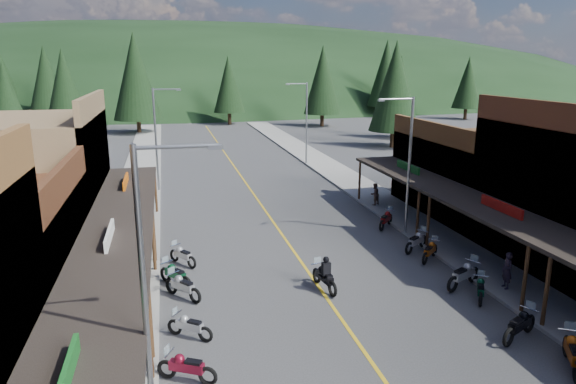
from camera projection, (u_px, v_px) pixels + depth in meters
ground at (334, 308)px, 21.14m from camera, size 220.00×220.00×0.00m
centerline at (253, 192)px, 40.00m from camera, size 0.15×90.00×0.01m
sidewalk_west at (137, 198)px, 38.02m from camera, size 3.40×94.00×0.15m
sidewalk_east at (358, 186)px, 41.95m from camera, size 3.40×94.00×0.15m
shop_west_3 at (28, 183)px, 27.82m from camera, size 10.90×10.20×8.20m
shop_east_3 at (477, 175)px, 34.28m from camera, size 10.90×10.20×6.20m
streetlight_0 at (149, 284)px, 12.82m from camera, size 2.16×0.18×8.00m
streetlight_1 at (158, 135)px, 39.22m from camera, size 2.16×0.18×8.00m
streetlight_2 at (407, 160)px, 29.16m from camera, size 2.16×0.18×8.00m
streetlight_3 at (305, 120)px, 49.91m from camera, size 2.16×0.18×8.00m
ridge_hill at (186, 98)px, 148.44m from camera, size 310.00×140.00×60.00m
pine_1 at (46, 80)px, 79.96m from camera, size 5.88×5.88×12.50m
pine_2 at (135, 76)px, 71.62m from camera, size 6.72×6.72×14.00m
pine_3 at (229, 84)px, 82.69m from camera, size 5.04×5.04×11.00m
pine_4 at (323, 80)px, 80.01m from camera, size 5.88×5.88×12.50m
pine_5 at (386, 73)px, 94.75m from camera, size 6.72×6.72×14.00m
pine_6 at (468, 82)px, 90.29m from camera, size 5.04×5.04×11.00m
pine_7 at (1, 79)px, 83.81m from camera, size 5.88×5.88×12.50m
pine_8 at (7, 102)px, 52.43m from camera, size 4.48×4.48×10.00m
pine_9 at (400, 90)px, 67.43m from camera, size 4.93×4.93×10.80m
pine_10 at (65, 88)px, 62.56m from camera, size 5.38×5.38×11.60m
pine_11 at (395, 86)px, 59.73m from camera, size 5.82×5.82×12.40m
bike_west_6 at (187, 366)px, 16.13m from camera, size 2.07×1.53×1.14m
bike_west_7 at (190, 325)px, 18.71m from camera, size 1.88×1.63×1.07m
bike_west_8 at (183, 285)px, 21.87m from camera, size 1.89×2.11×1.22m
bike_west_9 at (175, 274)px, 23.09m from camera, size 1.82×2.15×1.22m
bike_west_10 at (183, 254)px, 25.54m from camera, size 1.67×1.98×1.12m
bike_east_5 at (573, 351)px, 16.79m from camera, size 1.82×2.34×1.30m
bike_east_6 at (520, 324)px, 18.63m from camera, size 2.27×1.61×1.24m
bike_east_7 at (481, 288)px, 21.79m from camera, size 1.52×1.91×1.07m
bike_east_8 at (464, 274)px, 22.96m from camera, size 2.43×1.71×1.33m
bike_east_9 at (430, 250)px, 26.14m from camera, size 1.90×1.81×1.13m
bike_east_10 at (416, 240)px, 27.46m from camera, size 2.14×1.75×1.20m
bike_east_11 at (386, 218)px, 31.34m from camera, size 1.93×2.00×1.19m
rider_on_bike at (325, 276)px, 22.72m from camera, size 1.08×2.27×1.66m
pedestrian_east_a at (507, 270)px, 22.51m from camera, size 0.46×0.65×1.66m
pedestrian_east_b at (375, 194)px, 35.81m from camera, size 0.87×0.74×1.56m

